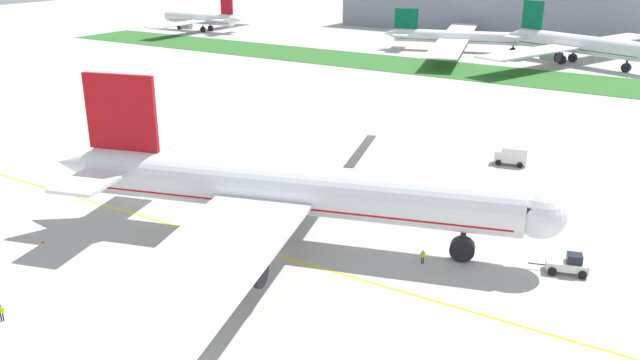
% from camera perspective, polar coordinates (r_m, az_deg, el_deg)
% --- Properties ---
extents(ground_plane, '(600.00, 600.00, 0.00)m').
position_cam_1_polar(ground_plane, '(74.14, -5.33, -6.24)').
color(ground_plane, '#ADAAA5').
rests_on(ground_plane, ground).
extents(apron_taxi_line, '(280.00, 0.36, 0.01)m').
position_cam_1_polar(apron_taxi_line, '(74.46, -5.12, -6.11)').
color(apron_taxi_line, yellow).
rests_on(apron_taxi_line, ground).
extents(grass_median_strip, '(320.00, 24.00, 0.10)m').
position_cam_1_polar(grass_median_strip, '(176.58, 18.14, 8.37)').
color(grass_median_strip, '#2D6628').
rests_on(grass_median_strip, ground).
extents(airliner_foreground, '(58.55, 95.37, 18.30)m').
position_cam_1_polar(airliner_foreground, '(74.62, -3.00, -0.79)').
color(airliner_foreground, white).
rests_on(airliner_foreground, ground).
extents(pushback_tug, '(6.05, 3.24, 2.20)m').
position_cam_1_polar(pushback_tug, '(73.75, 20.71, -6.84)').
color(pushback_tug, white).
rests_on(pushback_tug, ground).
extents(ground_crew_wingwalker_port, '(0.51, 0.45, 1.67)m').
position_cam_1_polar(ground_crew_wingwalker_port, '(67.54, -25.90, -10.17)').
color(ground_crew_wingwalker_port, black).
rests_on(ground_crew_wingwalker_port, ground).
extents(ground_crew_marshaller_front, '(0.53, 0.37, 1.61)m').
position_cam_1_polar(ground_crew_marshaller_front, '(80.56, -9.09, -3.44)').
color(ground_crew_marshaller_front, black).
rests_on(ground_crew_marshaller_front, ground).
extents(ground_crew_wingwalker_starboard, '(0.46, 0.47, 1.61)m').
position_cam_1_polar(ground_crew_wingwalker_starboard, '(71.74, 8.89, -6.48)').
color(ground_crew_wingwalker_starboard, black).
rests_on(ground_crew_wingwalker_starboard, ground).
extents(traffic_cone_near_nose, '(0.36, 0.36, 0.58)m').
position_cam_1_polar(traffic_cone_near_nose, '(82.36, -22.90, -4.84)').
color(traffic_cone_near_nose, '#F2590C').
rests_on(traffic_cone_near_nose, ground).
extents(service_truck_baggage_loader, '(5.13, 3.24, 2.86)m').
position_cam_1_polar(service_truck_baggage_loader, '(105.92, 16.27, 2.08)').
color(service_truck_baggage_loader, white).
rests_on(service_truck_baggage_loader, ground).
extents(parked_airliner_far_left, '(37.21, 57.81, 13.91)m').
position_cam_1_polar(parked_airliner_far_left, '(262.14, -10.14, 13.58)').
color(parked_airliner_far_left, white).
rests_on(parked_airliner_far_left, ground).
extents(parked_airliner_far_centre, '(47.24, 78.40, 12.68)m').
position_cam_1_polar(parked_airliner_far_centre, '(214.65, 11.89, 11.99)').
color(parked_airliner_far_centre, white).
rests_on(parked_airliner_far_centre, ground).
extents(parked_airliner_far_right, '(44.81, 71.81, 16.36)m').
position_cam_1_polar(parked_airliner_far_right, '(200.30, 21.33, 10.89)').
color(parked_airliner_far_right, white).
rests_on(parked_airliner_far_right, ground).
extents(terminal_building, '(116.96, 20.00, 18.00)m').
position_cam_1_polar(terminal_building, '(263.55, 14.57, 14.24)').
color(terminal_building, gray).
rests_on(terminal_building, ground).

